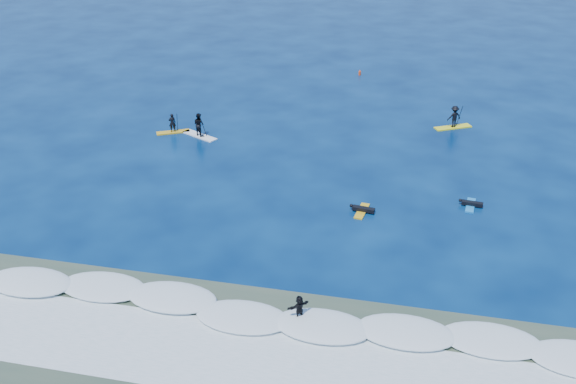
% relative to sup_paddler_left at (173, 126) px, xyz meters
% --- Properties ---
extents(ground, '(160.00, 160.00, 0.00)m').
position_rel_sup_paddler_left_xyz_m(ground, '(11.29, -11.91, -0.60)').
color(ground, '#03193F').
rests_on(ground, ground).
extents(shallow_water, '(90.00, 13.00, 0.01)m').
position_rel_sup_paddler_left_xyz_m(shallow_water, '(11.29, -25.91, -0.59)').
color(shallow_water, '#364A39').
rests_on(shallow_water, ground).
extents(breaking_wave, '(40.00, 6.00, 0.30)m').
position_rel_sup_paddler_left_xyz_m(breaking_wave, '(11.29, -21.91, -0.60)').
color(breaking_wave, white).
rests_on(breaking_wave, ground).
extents(whitewater, '(34.00, 5.00, 0.02)m').
position_rel_sup_paddler_left_xyz_m(whitewater, '(11.29, -24.91, -0.60)').
color(whitewater, silver).
rests_on(whitewater, ground).
extents(sup_paddler_left, '(2.75, 1.86, 1.92)m').
position_rel_sup_paddler_left_xyz_m(sup_paddler_left, '(0.00, 0.00, 0.00)').
color(sup_paddler_left, gold).
rests_on(sup_paddler_left, ground).
extents(sup_paddler_center, '(3.33, 2.25, 2.33)m').
position_rel_sup_paddler_left_xyz_m(sup_paddler_center, '(2.43, -0.28, 0.27)').
color(sup_paddler_center, white).
rests_on(sup_paddler_center, ground).
extents(sup_paddler_right, '(3.21, 2.25, 2.26)m').
position_rel_sup_paddler_left_xyz_m(sup_paddler_right, '(22.87, 6.02, 0.28)').
color(sup_paddler_right, '#FFF31B').
rests_on(sup_paddler_right, ground).
extents(prone_paddler_near, '(1.68, 2.16, 0.44)m').
position_rel_sup_paddler_left_xyz_m(prone_paddler_near, '(16.92, -10.06, -0.45)').
color(prone_paddler_near, gold).
rests_on(prone_paddler_near, ground).
extents(prone_paddler_far, '(1.59, 2.05, 0.42)m').
position_rel_sup_paddler_left_xyz_m(prone_paddler_far, '(23.85, -7.77, -0.46)').
color(prone_paddler_far, '#1B7ECC').
rests_on(prone_paddler_far, ground).
extents(wave_surfer, '(1.78, 1.73, 1.41)m').
position_rel_sup_paddler_left_xyz_m(wave_surfer, '(15.07, -21.78, 0.20)').
color(wave_surfer, white).
rests_on(wave_surfer, breaking_wave).
extents(marker_buoy, '(0.26, 0.26, 0.63)m').
position_rel_sup_paddler_left_xyz_m(marker_buoy, '(13.46, 18.94, -0.33)').
color(marker_buoy, '#EE4315').
rests_on(marker_buoy, ground).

